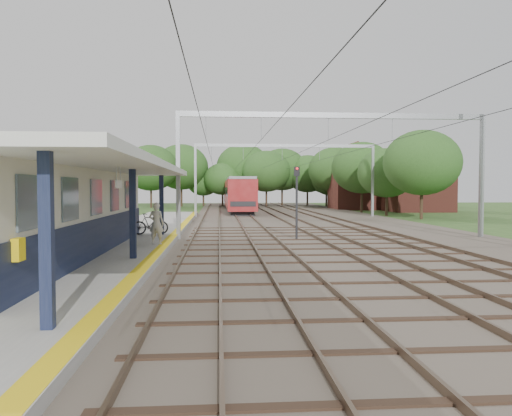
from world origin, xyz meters
name	(u,v)px	position (x,y,z in m)	size (l,w,h in m)	color
ground	(332,304)	(0.00, 0.00, 0.00)	(160.00, 160.00, 0.00)	#2D4C1E
ballast_bed	(299,221)	(4.00, 30.00, 0.05)	(18.00, 90.00, 0.10)	#473D33
platform	(128,240)	(-7.50, 14.00, 0.17)	(5.00, 52.00, 0.35)	gray
yellow_stripe	(172,236)	(-5.25, 14.00, 0.35)	(0.45, 52.00, 0.01)	yellow
station_building	(57,210)	(-8.88, 7.00, 2.04)	(3.41, 18.00, 3.40)	beige
canopy	(79,166)	(-7.77, 6.00, 3.64)	(6.40, 20.00, 3.44)	#101834
rail_tracks	(270,219)	(1.50, 30.00, 0.18)	(11.80, 88.00, 0.15)	brown
catenary_system	(301,153)	(3.39, 25.28, 5.51)	(17.22, 88.00, 7.00)	gray
tree_band	(267,173)	(3.84, 57.12, 4.92)	(31.72, 30.88, 8.82)	#382619
house_near	(418,187)	(21.00, 46.00, 2.99)	(7.00, 6.12, 7.89)	brown
house_far	(363,185)	(16.00, 52.00, 3.23)	(8.00, 6.12, 8.66)	brown
person	(156,223)	(-5.60, 10.31, 1.29)	(0.69, 0.45, 1.88)	silver
bicycle	(150,224)	(-6.50, 15.00, 0.92)	(0.54, 1.91, 1.15)	black
train	(236,193)	(-0.50, 53.87, 2.15)	(2.94, 36.60, 3.86)	black
signal_post	(297,196)	(1.35, 14.30, 2.44)	(0.32, 0.29, 4.00)	black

